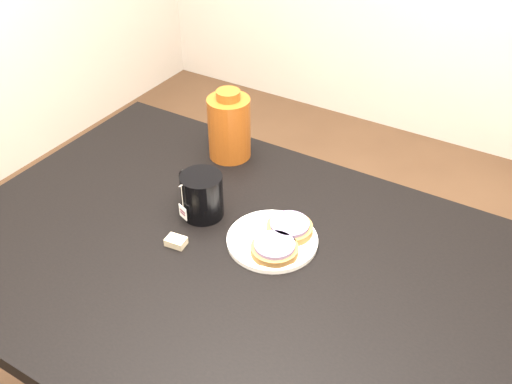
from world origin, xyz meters
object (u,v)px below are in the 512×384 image
at_px(table, 248,289).
at_px(bagel_package, 229,127).
at_px(bagel_back, 290,227).
at_px(plate, 272,239).
at_px(mug, 201,195).
at_px(teabag_pouch, 176,242).
at_px(bagel_front, 274,248).

height_order(table, bagel_package, bagel_package).
bearing_deg(bagel_back, bagel_package, 144.76).
relative_size(table, bagel_back, 11.19).
distance_m(table, bagel_package, 0.47).
xyz_separation_m(plate, mug, (-0.20, 0.00, 0.05)).
xyz_separation_m(table, bagel_back, (0.03, 0.13, 0.11)).
bearing_deg(teabag_pouch, bagel_front, 21.17).
distance_m(bagel_back, teabag_pouch, 0.26).
bearing_deg(bagel_front, bagel_back, 93.82).
distance_m(bagel_front, bagel_package, 0.43).
bearing_deg(bagel_package, bagel_back, -35.24).
bearing_deg(bagel_front, table, -130.55).
bearing_deg(table, bagel_package, 128.37).
xyz_separation_m(bagel_back, bagel_front, (0.01, -0.08, 0.00)).
relative_size(mug, teabag_pouch, 3.50).
height_order(bagel_front, bagel_package, bagel_package).
bearing_deg(bagel_package, table, -51.63).
xyz_separation_m(bagel_back, teabag_pouch, (-0.20, -0.16, -0.01)).
bearing_deg(bagel_package, mug, -71.29).
distance_m(table, teabag_pouch, 0.20).
distance_m(bagel_front, teabag_pouch, 0.23).
bearing_deg(bagel_front, bagel_package, 136.44).
relative_size(plate, bagel_package, 1.05).
height_order(bagel_back, mug, mug).
bearing_deg(plate, teabag_pouch, -146.77).
bearing_deg(teabag_pouch, plate, 33.23).
distance_m(mug, bagel_package, 0.27).
distance_m(bagel_back, bagel_package, 0.38).
bearing_deg(teabag_pouch, bagel_package, 104.80).
relative_size(plate, bagel_front, 1.73).
relative_size(table, teabag_pouch, 31.11).
xyz_separation_m(bagel_front, bagel_package, (-0.31, 0.29, 0.07)).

